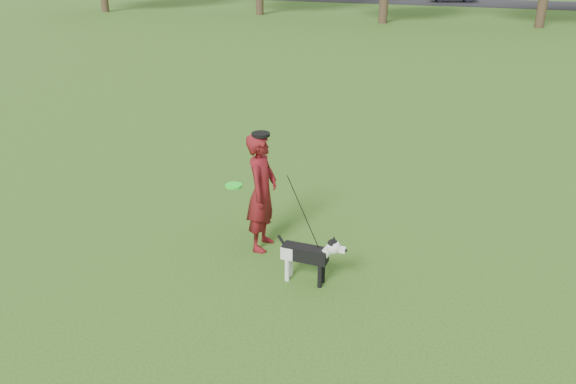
% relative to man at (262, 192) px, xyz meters
% --- Properties ---
extents(ground, '(120.00, 120.00, 0.00)m').
position_rel_man_xyz_m(ground, '(0.35, -0.05, -0.83)').
color(ground, '#285116').
rests_on(ground, ground).
extents(road, '(120.00, 7.00, 0.02)m').
position_rel_man_xyz_m(road, '(0.35, 39.95, -0.82)').
color(road, black).
rests_on(road, ground).
extents(man, '(0.45, 0.64, 1.66)m').
position_rel_man_xyz_m(man, '(0.00, 0.00, 0.00)').
color(man, '#5B0D18').
rests_on(man, ground).
extents(dog, '(0.90, 0.18, 0.68)m').
position_rel_man_xyz_m(dog, '(0.92, -0.64, -0.41)').
color(dog, black).
rests_on(dog, ground).
extents(man_held_items, '(1.53, 0.77, 1.21)m').
position_rel_man_xyz_m(man_held_items, '(0.70, -0.35, -0.02)').
color(man_held_items, '#20FF27').
rests_on(man_held_items, ground).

